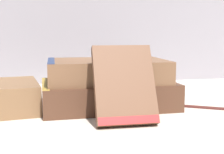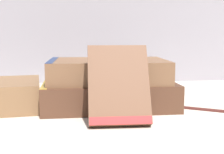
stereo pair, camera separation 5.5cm
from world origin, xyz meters
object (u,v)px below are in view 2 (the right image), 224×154
Objects in this scene: book_flat_bottom at (106,94)px; book_leaning_front at (119,88)px; pocket_watch at (133,58)px; book_flat_top at (105,71)px; fountain_pen at (219,109)px.

book_leaning_front reaches higher than book_flat_bottom.
pocket_watch is at bearing -6.88° from book_flat_bottom.
book_flat_bottom is 1.14× the size of book_flat_top.
pocket_watch is 0.43× the size of fountain_pen.
book_flat_top is (-0.00, 0.00, 0.04)m from book_flat_bottom.
book_leaning_front is at bearing -85.81° from book_flat_bottom.
book_flat_top is at bearing -167.48° from fountain_pen.
book_leaning_front reaches higher than book_flat_top.
fountain_pen is (0.20, -0.06, -0.06)m from book_flat_top.
book_flat_top is at bearing 96.71° from book_leaning_front.
pocket_watch reaches higher than book_flat_top.
book_flat_bottom is 2.01× the size of fountain_pen.
fountain_pen is at bearing 15.85° from book_leaning_front.
book_flat_top reaches higher than fountain_pen.
book_flat_bottom is at bearing -166.83° from fountain_pen.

